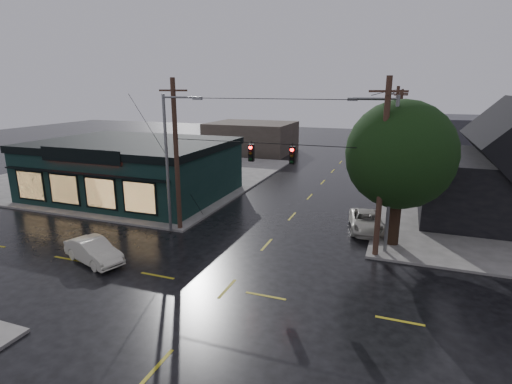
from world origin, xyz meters
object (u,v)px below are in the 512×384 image
(corner_tree, at_px, (400,155))
(utility_pole_ne, at_px, (375,256))
(utility_pole_nw, at_px, (180,230))
(sedan_cream, at_px, (93,251))
(suv_silver, at_px, (366,221))

(corner_tree, xyz_separation_m, utility_pole_ne, (-0.87, -2.06, -5.70))
(utility_pole_nw, relative_size, sedan_cream, 2.48)
(corner_tree, xyz_separation_m, utility_pole_nw, (-13.87, -2.06, -5.70))
(corner_tree, distance_m, suv_silver, 5.81)
(corner_tree, height_order, utility_pole_ne, corner_tree)
(utility_pole_nw, bearing_deg, corner_tree, 8.45)
(utility_pole_ne, height_order, sedan_cream, utility_pole_ne)
(sedan_cream, bearing_deg, corner_tree, -43.17)
(utility_pole_nw, bearing_deg, suv_silver, 19.63)
(corner_tree, bearing_deg, suv_silver, 128.49)
(corner_tree, height_order, sedan_cream, corner_tree)
(corner_tree, distance_m, sedan_cream, 18.44)
(suv_silver, bearing_deg, sedan_cream, -152.65)
(suv_silver, bearing_deg, corner_tree, -61.52)
(utility_pole_ne, xyz_separation_m, sedan_cream, (-14.79, -6.28, 0.67))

